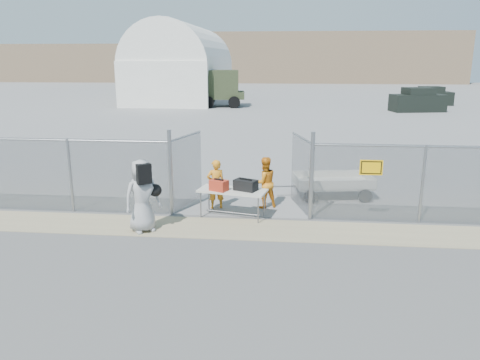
# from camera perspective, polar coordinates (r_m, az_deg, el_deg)

# --- Properties ---
(ground) EXTENTS (160.00, 160.00, 0.00)m
(ground) POSITION_cam_1_polar(r_m,az_deg,el_deg) (11.68, -0.99, -7.71)
(ground) COLOR #515151
(tarmac_inside) EXTENTS (160.00, 80.00, 0.01)m
(tarmac_inside) POSITION_cam_1_polar(r_m,az_deg,el_deg) (52.92, 4.41, 9.79)
(tarmac_inside) COLOR gray
(tarmac_inside) RESTS_ON ground
(dirt_strip) EXTENTS (44.00, 1.60, 0.01)m
(dirt_strip) POSITION_cam_1_polar(r_m,az_deg,el_deg) (12.60, -0.46, -5.96)
(dirt_strip) COLOR tan
(dirt_strip) RESTS_ON ground
(distant_hills) EXTENTS (140.00, 6.00, 9.00)m
(distant_hills) POSITION_cam_1_polar(r_m,az_deg,el_deg) (88.80, 8.42, 14.53)
(distant_hills) COLOR #7F684F
(distant_hills) RESTS_ON ground
(chain_link_fence) EXTENTS (40.00, 0.20, 2.20)m
(chain_link_fence) POSITION_cam_1_polar(r_m,az_deg,el_deg) (13.22, 0.00, 0.00)
(chain_link_fence) COLOR gray
(chain_link_fence) RESTS_ON ground
(quonset_hangar) EXTENTS (9.00, 18.00, 8.00)m
(quonset_hangar) POSITION_cam_1_polar(r_m,az_deg,el_deg) (51.96, -7.00, 14.05)
(quonset_hangar) COLOR white
(quonset_hangar) RESTS_ON ground
(folding_table) EXTENTS (2.04, 1.18, 0.82)m
(folding_table) POSITION_cam_1_polar(r_m,az_deg,el_deg) (13.40, -0.92, -2.87)
(folding_table) COLOR beige
(folding_table) RESTS_ON ground
(orange_bag) EXTENTS (0.57, 0.50, 0.30)m
(orange_bag) POSITION_cam_1_polar(r_m,az_deg,el_deg) (13.18, -2.59, -0.66)
(orange_bag) COLOR red
(orange_bag) RESTS_ON folding_table
(black_duffel) EXTENTS (0.73, 0.59, 0.30)m
(black_duffel) POSITION_cam_1_polar(r_m,az_deg,el_deg) (13.19, 0.70, -0.62)
(black_duffel) COLOR black
(black_duffel) RESTS_ON folding_table
(security_worker_left) EXTENTS (0.64, 0.53, 1.51)m
(security_worker_left) POSITION_cam_1_polar(r_m,az_deg,el_deg) (14.10, -2.96, -0.52)
(security_worker_left) COLOR orange
(security_worker_left) RESTS_ON ground
(security_worker_right) EXTENTS (0.95, 0.88, 1.57)m
(security_worker_right) POSITION_cam_1_polar(r_m,az_deg,el_deg) (14.18, 3.00, -0.31)
(security_worker_right) COLOR orange
(security_worker_right) RESTS_ON ground
(visitor) EXTENTS (1.12, 1.06, 1.93)m
(visitor) POSITION_cam_1_polar(r_m,az_deg,el_deg) (12.43, -11.85, -1.92)
(visitor) COLOR #9E9E9E
(visitor) RESTS_ON ground
(utility_trailer) EXTENTS (3.45, 2.15, 0.78)m
(utility_trailer) POSITION_cam_1_polar(r_m,az_deg,el_deg) (15.65, 11.21, -0.64)
(utility_trailer) COLOR beige
(utility_trailer) RESTS_ON ground
(military_truck) EXTENTS (7.33, 3.43, 3.37)m
(military_truck) POSITION_cam_1_polar(r_m,az_deg,el_deg) (44.45, -4.15, 11.05)
(military_truck) COLOR #333C23
(military_truck) RESTS_ON ground
(parked_vehicle_near) EXTENTS (4.67, 2.83, 1.97)m
(parked_vehicle_near) POSITION_cam_1_polar(r_m,az_deg,el_deg) (43.06, 20.84, 9.10)
(parked_vehicle_near) COLOR black
(parked_vehicle_near) RESTS_ON ground
(parked_vehicle_mid) EXTENTS (4.06, 2.22, 1.75)m
(parked_vehicle_mid) POSITION_cam_1_polar(r_m,az_deg,el_deg) (49.44, 22.23, 9.44)
(parked_vehicle_mid) COLOR black
(parked_vehicle_mid) RESTS_ON ground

